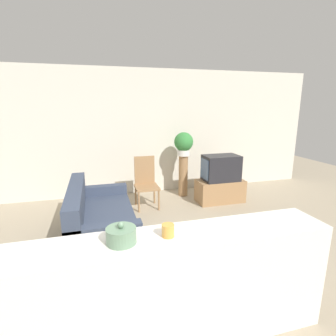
% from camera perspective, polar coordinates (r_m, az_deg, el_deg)
% --- Properties ---
extents(ground_plane, '(14.00, 14.00, 0.00)m').
position_cam_1_polar(ground_plane, '(3.04, -1.50, -26.20)').
color(ground_plane, tan).
extents(wall_back, '(9.00, 0.06, 2.70)m').
position_cam_1_polar(wall_back, '(5.75, -10.02, 7.45)').
color(wall_back, beige).
rests_on(wall_back, ground_plane).
extents(couch, '(0.89, 1.73, 0.83)m').
position_cam_1_polar(couch, '(4.04, -14.73, -11.13)').
color(couch, '#384256').
rests_on(couch, ground_plane).
extents(tv_stand, '(0.95, 0.47, 0.45)m').
position_cam_1_polar(tv_stand, '(5.50, 11.23, -4.88)').
color(tv_stand, '#9E754C').
rests_on(tv_stand, ground_plane).
extents(television, '(0.72, 0.44, 0.51)m').
position_cam_1_polar(television, '(5.37, 11.41, 0.02)').
color(television, '#232328').
rests_on(television, tv_stand).
extents(wooden_chair, '(0.44, 0.44, 0.98)m').
position_cam_1_polar(wooden_chair, '(5.09, -4.86, -2.77)').
color(wooden_chair, '#9E754C').
rests_on(wooden_chair, ground_plane).
extents(plant_stand, '(0.20, 0.20, 0.89)m').
position_cam_1_polar(plant_stand, '(5.70, 3.32, -1.68)').
color(plant_stand, '#9E754C').
rests_on(plant_stand, ground_plane).
extents(potted_plant, '(0.40, 0.40, 0.50)m').
position_cam_1_polar(potted_plant, '(5.56, 3.43, 5.42)').
color(potted_plant, white).
rests_on(potted_plant, plant_stand).
extents(foreground_counter, '(2.59, 0.44, 0.96)m').
position_cam_1_polar(foreground_counter, '(2.36, 1.69, -24.75)').
color(foreground_counter, white).
rests_on(foreground_counter, ground_plane).
extents(decorative_bowl, '(0.22, 0.22, 0.17)m').
position_cam_1_polar(decorative_bowl, '(2.00, -10.15, -14.19)').
color(decorative_bowl, gray).
rests_on(decorative_bowl, foreground_counter).
extents(candle_jar, '(0.10, 0.10, 0.10)m').
position_cam_1_polar(candle_jar, '(2.06, -0.00, -13.44)').
color(candle_jar, gold).
rests_on(candle_jar, foreground_counter).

